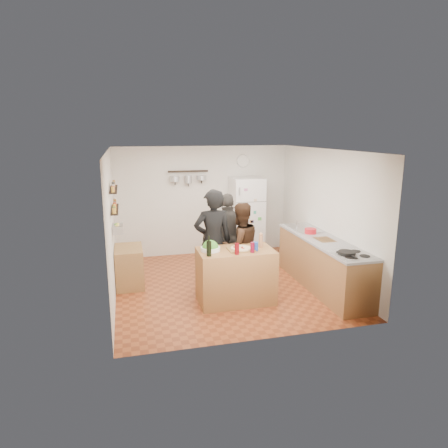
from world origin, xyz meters
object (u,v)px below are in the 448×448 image
object	(u,v)px
side_table	(129,267)
pepper_mill	(261,241)
person_center	(240,246)
salad_bowl	(210,249)
prep_island	(236,276)
salt_canister	(255,246)
red_bowl	(311,231)
person_left	(213,241)
person_back	(228,237)
skillet	(347,253)
wall_clock	(243,161)
counter_run	(322,264)
fridge	(247,217)
wine_bottle	(209,249)

from	to	relation	value
side_table	pepper_mill	bearing A→B (deg)	-27.49
pepper_mill	side_table	bearing A→B (deg)	152.51
person_center	salad_bowl	bearing A→B (deg)	22.89
prep_island	salad_bowl	distance (m)	0.65
salt_canister	side_table	xyz separation A→B (m)	(-2.02, 1.30, -0.62)
prep_island	red_bowl	bearing A→B (deg)	21.85
person_left	person_back	xyz separation A→B (m)	(0.42, 0.55, -0.09)
prep_island	skillet	world-z (taller)	skillet
salad_bowl	person_left	bearing A→B (deg)	72.43
prep_island	wall_clock	size ratio (longest dim) A/B	4.17
counter_run	fridge	world-z (taller)	fridge
side_table	salad_bowl	bearing A→B (deg)	-40.96
counter_run	fridge	size ratio (longest dim) A/B	1.46
person_left	side_table	world-z (taller)	person_left
prep_island	pepper_mill	bearing A→B (deg)	6.34
prep_island	person_left	bearing A→B (deg)	117.24
salt_canister	person_left	world-z (taller)	person_left
person_center	person_back	distance (m)	0.53
salt_canister	wall_clock	xyz separation A→B (m)	(0.67, 2.97, 1.17)
person_center	skillet	world-z (taller)	person_center
person_left	red_bowl	world-z (taller)	person_left
salad_bowl	red_bowl	world-z (taller)	red_bowl
salt_canister	side_table	size ratio (longest dim) A/B	0.18
wine_bottle	person_left	distance (m)	0.79
prep_island	side_table	size ratio (longest dim) A/B	1.56
salt_canister	red_bowl	xyz separation A→B (m)	(1.37, 0.79, -0.02)
wine_bottle	person_back	distance (m)	1.46
person_left	wall_clock	world-z (taller)	wall_clock
salt_canister	skillet	size ratio (longest dim) A/B	0.53
pepper_mill	person_back	bearing A→B (deg)	106.19
red_bowl	fridge	size ratio (longest dim) A/B	0.12
wall_clock	pepper_mill	bearing A→B (deg)	-100.45
person_center	fridge	bearing A→B (deg)	-124.71
red_bowl	side_table	distance (m)	3.48
pepper_mill	salad_bowl	bearing A→B (deg)	180.00
salad_bowl	person_center	size ratio (longest dim) A/B	0.20
person_center	skillet	size ratio (longest dim) A/B	5.85
person_back	red_bowl	xyz separation A→B (m)	(1.51, -0.40, 0.13)
person_center	wall_clock	size ratio (longest dim) A/B	5.31
salad_bowl	wall_clock	bearing A→B (deg)	63.68
red_bowl	side_table	xyz separation A→B (m)	(-3.39, 0.51, -0.60)
wine_bottle	red_bowl	size ratio (longest dim) A/B	1.06
salad_bowl	person_back	world-z (taller)	person_back
person_back	side_table	distance (m)	1.94
person_center	counter_run	distance (m)	1.56
salad_bowl	salt_canister	xyz separation A→B (m)	(0.72, -0.17, 0.04)
person_back	side_table	world-z (taller)	person_back
wine_bottle	fridge	size ratio (longest dim) A/B	0.13
person_back	prep_island	bearing A→B (deg)	90.04
wine_bottle	wall_clock	distance (m)	3.59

